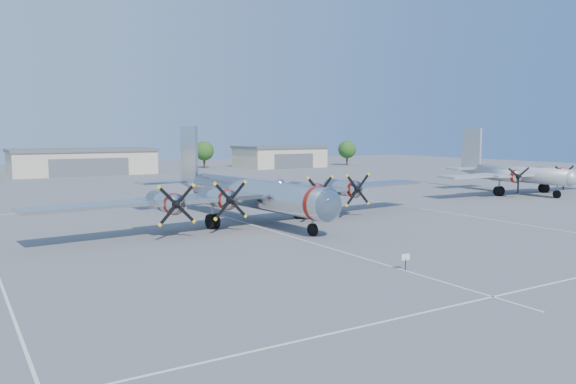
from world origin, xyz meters
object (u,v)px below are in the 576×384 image
twin_engine_east (515,193)px  info_placard (406,259)px  hangar_center (82,161)px  main_bomber_b29 (248,221)px  hangar_east (279,156)px  tree_east (204,151)px  tree_far_east (347,149)px

twin_engine_east → info_placard: 51.92m
hangar_center → twin_engine_east: hangar_center is taller
main_bomber_b29 → hangar_center: bearing=85.0°
hangar_center → main_bomber_b29: bearing=-89.4°
hangar_east → tree_east: bearing=161.5°
main_bomber_b29 → info_placard: bearing=-97.4°
main_bomber_b29 → twin_engine_east: 44.46m
hangar_center → tree_far_east: 68.05m
main_bomber_b29 → info_placard: size_ratio=39.41×
tree_far_east → main_bomber_b29: tree_far_east is taller
tree_east → twin_engine_east: size_ratio=0.23×
main_bomber_b29 → hangar_east: bearing=52.0°
tree_far_east → twin_engine_east: bearing=-108.2°
hangar_east → twin_engine_east: size_ratio=0.70×
tree_east → info_placard: bearing=-106.2°
hangar_east → twin_engine_east: bearing=-92.3°
hangar_center → tree_east: bearing=11.4°
tree_far_east → info_placard: 117.14m
info_placard → twin_engine_east: bearing=43.1°
hangar_center → info_placard: (0.03, -97.31, -1.95)m
tree_east → info_placard: (-29.97, -103.35, -3.46)m
tree_far_east → main_bomber_b29: size_ratio=0.16×
hangar_east → tree_far_east: bearing=-5.6°
hangar_east → tree_far_east: 20.15m
twin_engine_east → tree_east: bearing=104.4°
hangar_center → hangar_east: 48.00m
main_bomber_b29 → tree_far_east: bearing=41.5°
hangar_center → tree_east: tree_east is taller
tree_east → tree_far_east: 38.83m
hangar_east → twin_engine_east: 71.71m
tree_far_east → hangar_center: bearing=178.3°
tree_far_east → info_placard: tree_far_east is taller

